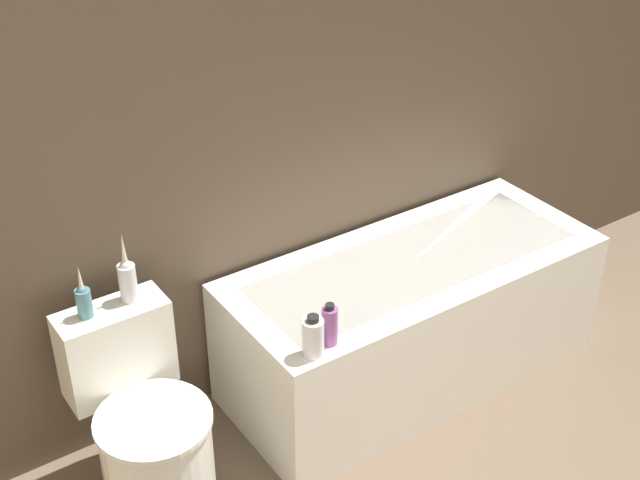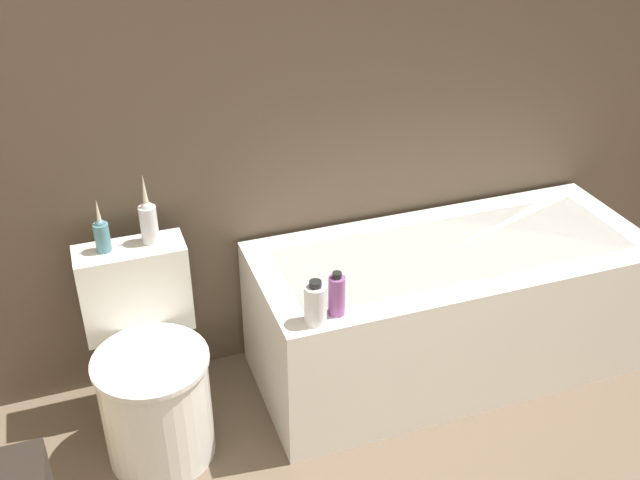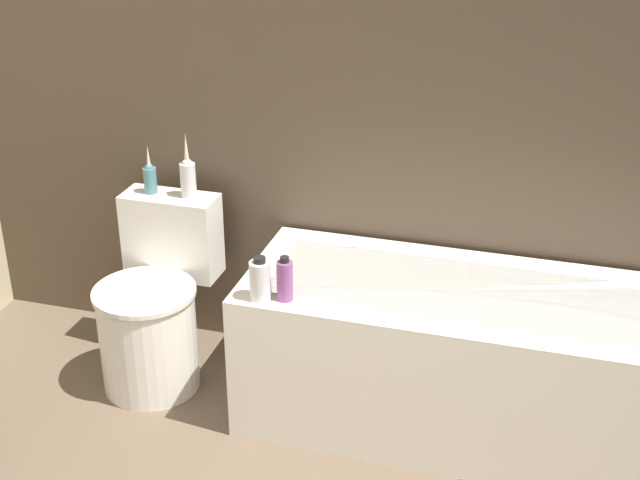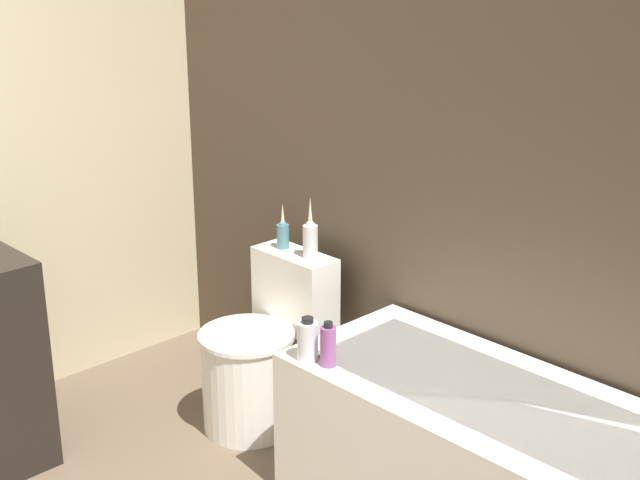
# 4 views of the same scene
# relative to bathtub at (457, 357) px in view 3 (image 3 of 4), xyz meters

# --- Properties ---
(wall_back_tiled) EXTENTS (6.40, 0.06, 2.60)m
(wall_back_tiled) POSITION_rel_bathtub_xyz_m (-0.72, 0.38, 1.01)
(wall_back_tiled) COLOR brown
(wall_back_tiled) RESTS_ON ground_plane
(bathtub) EXTENTS (1.57, 0.65, 0.57)m
(bathtub) POSITION_rel_bathtub_xyz_m (0.00, 0.00, 0.00)
(bathtub) COLOR white
(bathtub) RESTS_ON ground
(toilet) EXTENTS (0.40, 0.56, 0.73)m
(toilet) POSITION_rel_bathtub_xyz_m (-1.21, -0.03, 0.01)
(toilet) COLOR white
(toilet) RESTS_ON ground
(vase_gold) EXTENTS (0.05, 0.05, 0.20)m
(vase_gold) POSITION_rel_bathtub_xyz_m (-1.29, 0.18, 0.50)
(vase_gold) COLOR teal
(vase_gold) RESTS_ON toilet
(vase_silver) EXTENTS (0.06, 0.06, 0.26)m
(vase_silver) POSITION_rel_bathtub_xyz_m (-1.13, 0.19, 0.52)
(vase_silver) COLOR silver
(vase_silver) RESTS_ON toilet
(shampoo_bottle_tall) EXTENTS (0.08, 0.08, 0.16)m
(shampoo_bottle_tall) POSITION_rel_bathtub_xyz_m (-0.67, -0.26, 0.36)
(shampoo_bottle_tall) COLOR silver
(shampoo_bottle_tall) RESTS_ON bathtub
(shampoo_bottle_short) EXTENTS (0.06, 0.06, 0.17)m
(shampoo_bottle_short) POSITION_rel_bathtub_xyz_m (-0.58, -0.24, 0.36)
(shampoo_bottle_short) COLOR #8C4C8C
(shampoo_bottle_short) RESTS_ON bathtub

